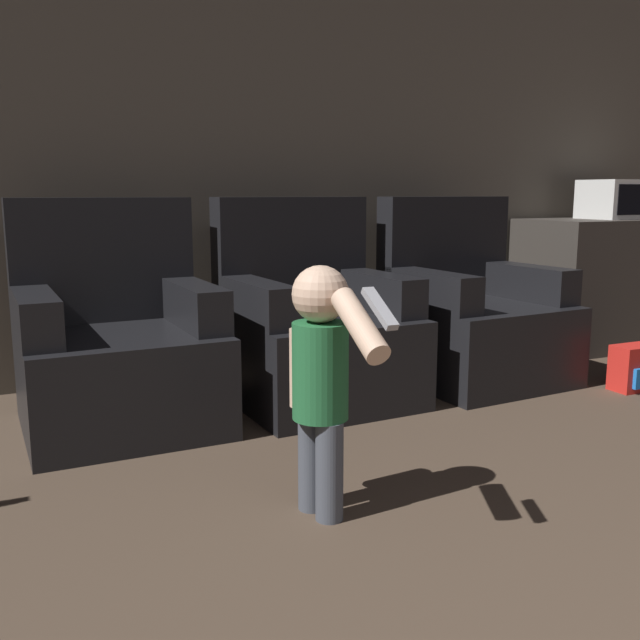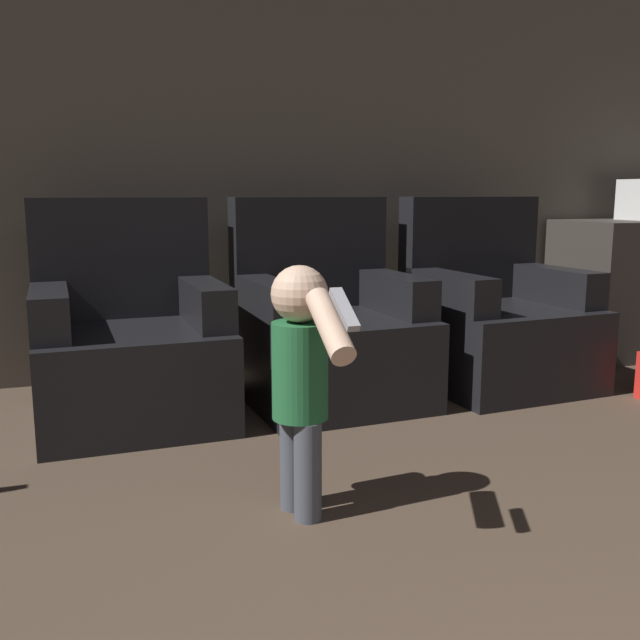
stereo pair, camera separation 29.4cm
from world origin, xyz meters
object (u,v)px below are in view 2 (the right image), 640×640
at_px(armchair_left, 131,346).
at_px(armchair_middle, 328,333).
at_px(person_toddler, 301,371).
at_px(armchair_right, 495,322).

bearing_deg(armchair_left, armchair_middle, -1.69).
relative_size(armchair_left, person_toddler, 1.24).
xyz_separation_m(armchair_left, armchair_middle, (0.99, -0.00, 0.00)).
height_order(armchair_left, armchair_middle, same).
height_order(armchair_middle, armchair_right, same).
bearing_deg(armchair_right, armchair_middle, 175.84).
height_order(armchair_right, person_toddler, armchair_right).
bearing_deg(person_toddler, armchair_right, -61.53).
distance_m(armchair_left, armchair_middle, 0.99).
distance_m(armchair_middle, person_toddler, 1.38).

